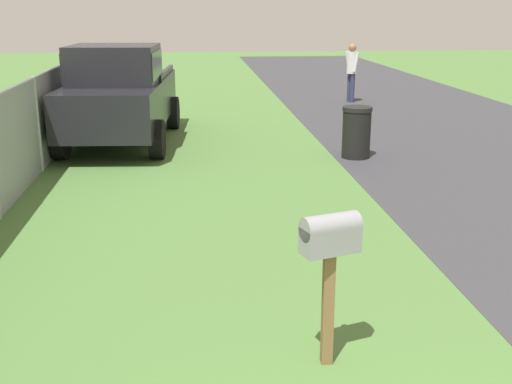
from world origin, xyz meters
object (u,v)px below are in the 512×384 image
Objects in this scene: mailbox at (330,246)px; pedestrian at (352,68)px; trash_bin at (356,132)px; pickup_truck at (120,92)px.

mailbox is 0.74× the size of pedestrian.
pedestrian is at bearing -12.93° from trash_bin.
pickup_truck reaches higher than trash_bin.
mailbox is 7.57m from trash_bin.
pedestrian is at bearing 135.08° from pickup_truck.
pickup_truck is 4.95× the size of trash_bin.
trash_bin is 0.57× the size of pedestrian.
trash_bin is at bearing -34.07° from mailbox.
trash_bin is at bearing 52.43° from pedestrian.
pickup_truck is at bearing -2.22° from mailbox.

